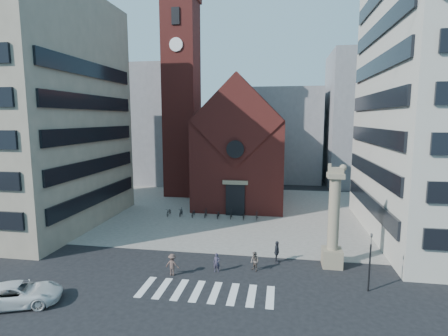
{
  "coord_description": "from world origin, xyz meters",
  "views": [
    {
      "loc": [
        5.65,
        -25.89,
        12.28
      ],
      "look_at": [
        0.02,
        8.0,
        7.38
      ],
      "focal_mm": 28.0,
      "sensor_mm": 36.0,
      "label": 1
    }
  ],
  "objects_px": {
    "pedestrian_1": "(255,261)",
    "pedestrian_2": "(277,252)",
    "lion_column": "(333,226)",
    "white_car": "(18,294)",
    "traffic_light": "(370,261)",
    "pedestrian_0": "(217,263)",
    "scooter_0": "(169,212)"
  },
  "relations": [
    {
      "from": "traffic_light",
      "to": "pedestrian_2",
      "type": "distance_m",
      "value": 7.8
    },
    {
      "from": "white_car",
      "to": "scooter_0",
      "type": "xyz_separation_m",
      "value": [
        3.08,
        22.15,
        -0.24
      ]
    },
    {
      "from": "pedestrian_0",
      "to": "pedestrian_1",
      "type": "height_order",
      "value": "pedestrian_1"
    },
    {
      "from": "pedestrian_1",
      "to": "pedestrian_2",
      "type": "xyz_separation_m",
      "value": [
        1.74,
        1.95,
        0.16
      ]
    },
    {
      "from": "white_car",
      "to": "pedestrian_1",
      "type": "height_order",
      "value": "pedestrian_1"
    },
    {
      "from": "scooter_0",
      "to": "white_car",
      "type": "bearing_deg",
      "value": -100.82
    },
    {
      "from": "pedestrian_0",
      "to": "scooter_0",
      "type": "bearing_deg",
      "value": 122.2
    },
    {
      "from": "white_car",
      "to": "pedestrian_1",
      "type": "xyz_separation_m",
      "value": [
        15.08,
        7.79,
        0.04
      ]
    },
    {
      "from": "lion_column",
      "to": "white_car",
      "type": "relative_size",
      "value": 1.6
    },
    {
      "from": "pedestrian_1",
      "to": "scooter_0",
      "type": "xyz_separation_m",
      "value": [
        -12.0,
        14.36,
        -0.28
      ]
    },
    {
      "from": "pedestrian_1",
      "to": "white_car",
      "type": "bearing_deg",
      "value": -107.66
    },
    {
      "from": "lion_column",
      "to": "pedestrian_0",
      "type": "xyz_separation_m",
      "value": [
        -9.32,
        -2.64,
        -2.69
      ]
    },
    {
      "from": "traffic_light",
      "to": "scooter_0",
      "type": "bearing_deg",
      "value": 141.05
    },
    {
      "from": "lion_column",
      "to": "scooter_0",
      "type": "distance_m",
      "value": 22.31
    },
    {
      "from": "white_car",
      "to": "pedestrian_2",
      "type": "relative_size",
      "value": 2.86
    },
    {
      "from": "pedestrian_2",
      "to": "lion_column",
      "type": "bearing_deg",
      "value": -84.04
    },
    {
      "from": "pedestrian_0",
      "to": "pedestrian_1",
      "type": "xyz_separation_m",
      "value": [
        3.01,
        0.69,
        0.03
      ]
    },
    {
      "from": "pedestrian_0",
      "to": "scooter_0",
      "type": "distance_m",
      "value": 17.53
    },
    {
      "from": "lion_column",
      "to": "pedestrian_0",
      "type": "distance_m",
      "value": 10.05
    },
    {
      "from": "lion_column",
      "to": "scooter_0",
      "type": "bearing_deg",
      "value": 145.87
    },
    {
      "from": "pedestrian_0",
      "to": "scooter_0",
      "type": "height_order",
      "value": "pedestrian_0"
    },
    {
      "from": "traffic_light",
      "to": "pedestrian_1",
      "type": "bearing_deg",
      "value": 166.13
    },
    {
      "from": "pedestrian_2",
      "to": "traffic_light",
      "type": "bearing_deg",
      "value": -115.4
    },
    {
      "from": "lion_column",
      "to": "traffic_light",
      "type": "relative_size",
      "value": 2.02
    },
    {
      "from": "pedestrian_0",
      "to": "lion_column",
      "type": "bearing_deg",
      "value": 17.18
    },
    {
      "from": "white_car",
      "to": "traffic_light",
      "type": "bearing_deg",
      "value": -97.61
    },
    {
      "from": "lion_column",
      "to": "scooter_0",
      "type": "height_order",
      "value": "lion_column"
    },
    {
      "from": "lion_column",
      "to": "white_car",
      "type": "height_order",
      "value": "lion_column"
    },
    {
      "from": "pedestrian_2",
      "to": "scooter_0",
      "type": "relative_size",
      "value": 1.07
    },
    {
      "from": "traffic_light",
      "to": "white_car",
      "type": "xyz_separation_m",
      "value": [
        -23.38,
        -5.74,
        -1.53
      ]
    },
    {
      "from": "pedestrian_2",
      "to": "scooter_0",
      "type": "bearing_deg",
      "value": 53.86
    },
    {
      "from": "traffic_light",
      "to": "scooter_0",
      "type": "distance_m",
      "value": 26.16
    }
  ]
}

